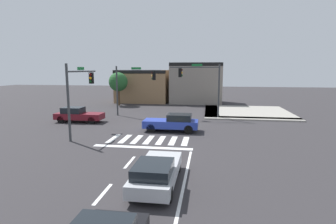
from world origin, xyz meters
name	(u,v)px	position (x,y,z in m)	size (l,w,h in m)	color
ground_plane	(159,127)	(0.00, 0.00, 0.00)	(120.00, 120.00, 0.00)	#302D30
crosswalk_near	(149,140)	(0.00, -4.50, 0.00)	(5.90, 2.54, 0.01)	silver
lane_markings	(132,188)	(1.06, -12.74, 0.00)	(6.80, 24.25, 0.01)	white
bike_detector_marking	(157,157)	(1.39, -8.40, 0.00)	(0.96, 0.96, 0.01)	yellow
curb_corner_northeast	(243,112)	(8.49, 9.42, 0.07)	(10.00, 10.60, 0.15)	#9E998E
storefront_row	(171,84)	(-1.51, 18.76, 2.84)	(16.35, 5.75, 6.17)	#93704C
traffic_signal_northwest	(133,82)	(-3.92, 5.59, 3.83)	(5.11, 0.32, 5.55)	#383A3D
traffic_signal_southwest	(79,87)	(-5.56, -3.93, 3.81)	(0.32, 4.97, 5.60)	#383A3D
traffic_signal_northeast	(201,80)	(3.57, 5.22, 4.04)	(5.25, 0.32, 5.75)	#383A3D
car_blue	(173,122)	(1.40, -1.41, 0.75)	(4.59, 1.76, 1.48)	#23389E
car_silver	(156,172)	(2.09, -12.39, 0.66)	(1.76, 4.69, 1.30)	#B7BABF
car_maroon	(78,115)	(-8.45, 1.27, 0.73)	(4.67, 1.72, 1.47)	maroon
roadside_tree	(118,82)	(-8.50, 14.00, 3.36)	(2.72, 2.72, 4.76)	#4C3823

